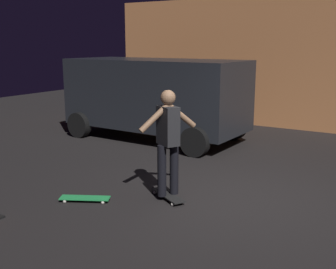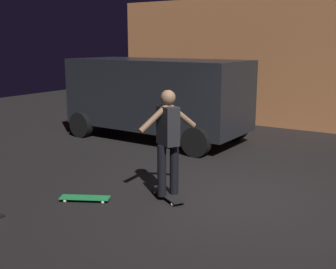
# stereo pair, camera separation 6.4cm
# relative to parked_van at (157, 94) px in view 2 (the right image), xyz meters

# --- Properties ---
(ground_plane) EXTENTS (28.00, 28.00, 0.00)m
(ground_plane) POSITION_rel_parked_van_xyz_m (3.45, -2.97, -1.16)
(ground_plane) COLOR black
(low_building) EXTENTS (10.84, 3.63, 3.76)m
(low_building) POSITION_rel_parked_van_xyz_m (2.23, 4.85, 0.72)
(low_building) COLOR #C67A47
(low_building) RESTS_ON ground_plane
(parked_van) EXTENTS (4.68, 2.36, 2.03)m
(parked_van) POSITION_rel_parked_van_xyz_m (0.00, 0.00, 0.00)
(parked_van) COLOR black
(parked_van) RESTS_ON ground_plane
(skateboard_ridden) EXTENTS (0.78, 0.56, 0.07)m
(skateboard_ridden) POSITION_rel_parked_van_xyz_m (2.54, -3.53, -1.11)
(skateboard_ridden) COLOR black
(skateboard_ridden) RESTS_ON ground_plane
(skateboard_spare) EXTENTS (0.78, 0.54, 0.07)m
(skateboard_spare) POSITION_rel_parked_van_xyz_m (1.49, -4.31, -1.11)
(skateboard_spare) COLOR green
(skateboard_spare) RESTS_ON ground_plane
(skater) EXTENTS (0.57, 0.90, 1.67)m
(skater) POSITION_rel_parked_van_xyz_m (2.54, -3.53, -0.12)
(skater) COLOR black
(skater) RESTS_ON skateboard_ridden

